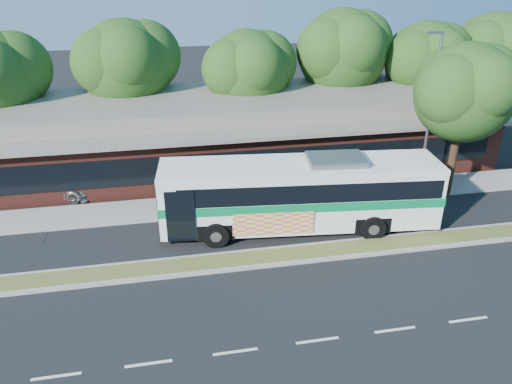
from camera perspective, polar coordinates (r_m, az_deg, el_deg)
ground at (r=22.72m, az=3.26°, el=-8.24°), size 120.00×120.00×0.00m
median_strip at (r=23.16m, az=2.91°, el=-7.28°), size 26.00×1.10×0.15m
sidewalk at (r=28.09m, az=0.14°, el=-1.01°), size 44.00×2.60×0.12m
plaza_building at (r=33.32m, az=-2.04°, el=7.18°), size 33.20×11.20×4.45m
lamp_post at (r=29.24m, az=19.27°, el=8.82°), size 0.93×0.18×9.07m
tree_bg_b at (r=35.06m, az=-14.00°, el=14.18°), size 6.69×6.00×9.00m
tree_bg_c at (r=34.70m, az=-0.34°, el=13.86°), size 6.24×5.60×8.26m
tree_bg_d at (r=37.40m, az=10.43°, el=15.60°), size 6.91×6.20×9.37m
tree_bg_e at (r=39.16m, az=19.33°, el=14.05°), size 6.47×5.80×8.50m
tree_bg_f at (r=43.18m, az=25.93°, el=14.36°), size 6.69×6.00×8.92m
transit_bus at (r=24.63m, az=5.17°, el=0.25°), size 13.90×4.33×3.84m
sedan at (r=30.74m, az=-22.66°, el=0.81°), size 5.69×3.21×1.56m
sidewalk_tree at (r=29.44m, az=23.28°, el=10.70°), size 5.90×5.29×8.62m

